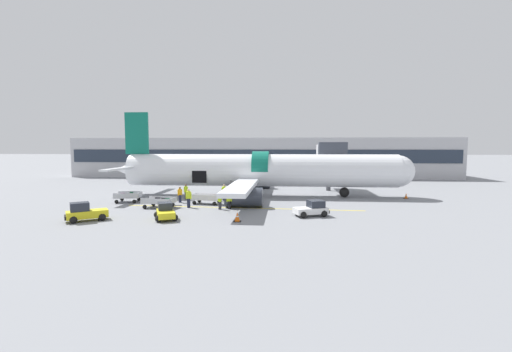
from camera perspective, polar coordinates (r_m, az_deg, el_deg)
The scene contains 21 objects.
ground_plane at distance 35.62m, azimuth -3.11°, elevation -4.69°, with size 500.00×500.00×0.00m, color gray.
apron_marking_line at distance 33.38m, azimuth -2.43°, elevation -5.33°, with size 23.32×1.30×0.01m.
terminal_strip at distance 70.84m, azimuth 0.92°, elevation 3.15°, with size 74.76×12.99×7.67m.
jet_bridge_stub at distance 46.45m, azimuth 12.18°, elevation 3.45°, with size 3.45×8.43×6.51m.
airplane at distance 41.06m, azimuth 0.22°, elevation 0.82°, with size 36.04×29.23×10.14m.
baggage_tug_lead at distance 29.79m, azimuth 9.31°, elevation -5.49°, with size 3.19×2.48×1.34m.
baggage_tug_mid at distance 30.66m, azimuth -26.58°, elevation -5.52°, with size 3.22×2.77×1.52m.
baggage_tug_rear at distance 29.04m, azimuth -14.84°, elevation -5.87°, with size 2.42×2.96×1.34m.
baggage_cart_loading at distance 35.85m, azimuth -7.98°, elevation -3.88°, with size 4.12×2.06×1.03m.
baggage_cart_queued at distance 34.64m, azimuth -15.72°, elevation -4.26°, with size 3.95×2.34×1.01m.
baggage_cart_empty at distance 39.24m, azimuth -20.53°, elevation -3.32°, with size 3.60×2.40×1.08m.
ground_crew_loader_a at distance 39.33m, azimuth -11.61°, elevation -2.55°, with size 0.58×0.53×1.73m.
ground_crew_loader_b at distance 32.82m, azimuth -4.49°, elevation -4.08°, with size 0.54×0.41×1.54m.
ground_crew_driver at distance 37.84m, azimuth -5.34°, elevation -2.69°, with size 0.58×0.58×1.81m.
ground_crew_supervisor at distance 34.01m, azimuth -11.17°, elevation -3.57°, with size 0.65×0.51×1.85m.
ground_crew_helper at distance 37.38m, azimuth -12.56°, elevation -2.99°, with size 0.53×0.54×1.68m.
ground_crew_marshal at distance 32.60m, azimuth -6.05°, elevation -4.11°, with size 0.46×0.55×1.59m.
suitcase_on_tarmac_spare at distance 36.39m, azimuth -4.14°, elevation -4.04°, with size 0.57×0.46×0.68m.
safety_cone_nose at distance 42.91m, azimuth 23.74°, elevation -3.09°, with size 0.54×0.54×0.62m.
safety_cone_engine_left at distance 27.32m, azimuth -3.14°, elevation -6.84°, with size 0.61×0.61×0.77m.
safety_cone_wingtip at distance 34.49m, azimuth 0.78°, elevation -4.57°, with size 0.51×0.51×0.56m.
Camera 1 is at (4.92, -34.79, 5.87)m, focal length 24.00 mm.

